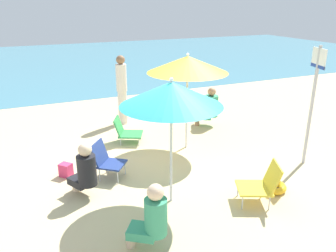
{
  "coord_description": "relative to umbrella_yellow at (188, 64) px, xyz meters",
  "views": [
    {
      "loc": [
        -2.26,
        -5.06,
        3.01
      ],
      "look_at": [
        0.29,
        0.69,
        0.7
      ],
      "focal_mm": 36.43,
      "sensor_mm": 36.0,
      "label": 1
    }
  ],
  "objects": [
    {
      "name": "beach_chair_c",
      "position": [
        -1.12,
        0.79,
        -1.54
      ],
      "size": [
        0.75,
        0.7,
        0.58
      ],
      "rotation": [
        0.0,
        0.0,
        -0.45
      ],
      "color": "#33934C",
      "rests_on": "ground_plane"
    },
    {
      "name": "beach_chair_b",
      "position": [
        0.09,
        -2.44,
        -1.47
      ],
      "size": [
        0.76,
        0.7,
        0.67
      ],
      "rotation": [
        0.0,
        0.0,
        2.71
      ],
      "color": "gold",
      "rests_on": "ground_plane"
    },
    {
      "name": "beach_bag",
      "position": [
        -2.6,
        -0.3,
        -1.69
      ],
      "size": [
        0.27,
        0.27,
        0.25
      ],
      "primitive_type": "cube",
      "rotation": [
        0.0,
        0.0,
        2.31
      ],
      "color": "#DB3866",
      "rests_on": "ground_plane"
    },
    {
      "name": "person_a",
      "position": [
        1.16,
        1.01,
        -1.32
      ],
      "size": [
        0.57,
        0.49,
        1.0
      ],
      "rotation": [
        0.0,
        0.0,
        2.67
      ],
      "color": "#389970",
      "rests_on": "ground_plane"
    },
    {
      "name": "swim_ring",
      "position": [
        0.53,
        -2.21,
        -1.75
      ],
      "size": [
        0.44,
        0.44,
        0.12
      ],
      "primitive_type": "torus",
      "color": "yellow",
      "rests_on": "ground_plane"
    },
    {
      "name": "ground_plane",
      "position": [
        -0.88,
        -1.05,
        -1.81
      ],
      "size": [
        40.0,
        40.0,
        0.0
      ],
      "primitive_type": "plane",
      "color": "#D3BC8C"
    },
    {
      "name": "person_d",
      "position": [
        -0.79,
        2.08,
        -0.9
      ],
      "size": [
        0.27,
        0.27,
        1.76
      ],
      "rotation": [
        0.0,
        0.0,
        4.28
      ],
      "color": "silver",
      "rests_on": "ground_plane"
    },
    {
      "name": "sea_water",
      "position": [
        -0.88,
        12.68,
        -1.81
      ],
      "size": [
        40.0,
        16.0,
        0.01
      ],
      "primitive_type": "cube",
      "color": "teal",
      "rests_on": "ground_plane"
    },
    {
      "name": "umbrella_teal",
      "position": [
        -1.18,
        -1.81,
        -0.05
      ],
      "size": [
        1.52,
        1.52,
        2.0
      ],
      "color": "silver",
      "rests_on": "ground_plane"
    },
    {
      "name": "umbrella_yellow",
      "position": [
        0.0,
        0.0,
        0.0
      ],
      "size": [
        1.66,
        1.66,
        2.05
      ],
      "color": "silver",
      "rests_on": "ground_plane"
    },
    {
      "name": "person_b",
      "position": [
        -1.87,
        -2.75,
        -1.33
      ],
      "size": [
        0.52,
        0.47,
        0.95
      ],
      "rotation": [
        0.0,
        0.0,
        2.53
      ],
      "color": "#389970",
      "rests_on": "ground_plane"
    },
    {
      "name": "person_c",
      "position": [
        -2.39,
        -1.14,
        -1.34
      ],
      "size": [
        0.45,
        0.54,
        0.96
      ],
      "rotation": [
        0.0,
        0.0,
        2.04
      ],
      "color": "black",
      "rests_on": "ground_plane"
    },
    {
      "name": "warning_sign",
      "position": [
        1.78,
        -1.63,
        -0.35
      ],
      "size": [
        0.16,
        0.43,
        2.29
      ],
      "rotation": [
        0.0,
        0.0,
        -0.31
      ],
      "color": "#ADADB2",
      "rests_on": "ground_plane"
    },
    {
      "name": "beach_chair_a",
      "position": [
        -1.92,
        -0.63,
        -1.45
      ],
      "size": [
        0.68,
        0.67,
        0.67
      ],
      "rotation": [
        0.0,
        0.0,
        -0.66
      ],
      "color": "navy",
      "rests_on": "ground_plane"
    }
  ]
}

